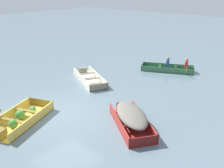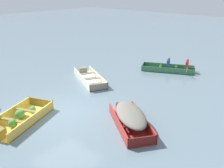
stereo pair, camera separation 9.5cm
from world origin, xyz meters
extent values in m
plane|color=slate|center=(0.00, 0.00, 0.00)|extent=(80.00, 80.00, 0.00)
cube|color=#E5BC47|center=(-0.65, -1.62, 0.02)|extent=(2.21, 3.09, 0.04)
cube|color=#E5BC47|center=(-0.08, -1.40, 0.20)|extent=(1.07, 2.65, 0.40)
cube|color=#E5BC47|center=(-1.21, -1.85, 0.20)|extent=(1.07, 2.65, 0.40)
cube|color=olive|center=(-1.15, -0.33, 0.20)|extent=(1.20, 0.51, 0.40)
cube|color=olive|center=(-0.49, -2.02, 0.30)|extent=(1.15, 0.57, 0.04)
cube|color=olive|center=(-0.80, -1.23, 0.30)|extent=(1.15, 0.57, 0.04)
sphere|color=#428438|center=(-0.41, -2.06, 0.21)|extent=(0.34, 0.34, 0.34)
sphere|color=#428438|center=(-0.82, -1.54, 0.23)|extent=(0.38, 0.38, 0.38)
sphere|color=#4C9342|center=(-0.92, -0.90, 0.18)|extent=(0.28, 0.28, 0.28)
cube|color=#AD2D28|center=(2.86, 1.02, 0.02)|extent=(2.88, 2.46, 0.04)
cube|color=#AD2D28|center=(2.57, 0.61, 0.19)|extent=(2.30, 1.64, 0.39)
cube|color=#AD2D28|center=(3.15, 1.43, 0.19)|extent=(2.30, 1.64, 0.39)
cube|color=maroon|center=(3.97, 0.23, 0.19)|extent=(0.65, 0.89, 0.39)
cube|color=maroon|center=(1.87, 1.72, 0.21)|extent=(0.57, 0.60, 0.35)
cube|color=maroon|center=(2.52, 1.26, 0.29)|extent=(0.68, 0.87, 0.04)
cube|color=maroon|center=(3.20, 0.78, 0.29)|extent=(0.68, 0.87, 0.04)
ellipsoid|color=#6B665B|center=(2.86, 1.02, 0.51)|extent=(2.44, 2.13, 0.41)
cube|color=beige|center=(-1.94, 3.43, 0.02)|extent=(3.34, 2.34, 0.04)
cube|color=beige|center=(-2.16, 3.00, 0.19)|extent=(2.91, 1.46, 0.38)
cube|color=beige|center=(-1.73, 3.87, 0.19)|extent=(2.91, 1.46, 0.38)
cube|color=gray|center=(-0.52, 2.74, 0.19)|extent=(0.50, 0.94, 0.38)
cube|color=gray|center=(-3.22, 4.06, 0.21)|extent=(0.53, 0.57, 0.34)
cube|color=gray|center=(-2.38, 3.65, 0.28)|extent=(0.55, 0.90, 0.04)
cube|color=gray|center=(-1.51, 3.22, 0.28)|extent=(0.55, 0.90, 0.04)
cube|color=#387047|center=(0.52, 7.97, 0.02)|extent=(3.35, 2.33, 0.04)
cube|color=#387047|center=(0.31, 8.39, 0.17)|extent=(2.93, 1.48, 0.34)
cube|color=#387047|center=(0.72, 7.55, 0.17)|extent=(2.93, 1.48, 0.34)
cube|color=#1E3D27|center=(-0.92, 7.26, 0.17)|extent=(0.48, 0.91, 0.34)
cube|color=#1E3D27|center=(1.81, 8.61, 0.19)|extent=(0.52, 0.56, 0.31)
cube|color=#1E3D27|center=(0.95, 8.18, 0.26)|extent=(0.54, 0.87, 0.04)
cube|color=#1E3D27|center=(0.08, 7.75, 0.26)|extent=(0.54, 0.87, 0.04)
cube|color=#2D4CA5|center=(0.52, 7.97, 0.50)|extent=(0.29, 0.33, 0.44)
sphere|color=#9E7051|center=(0.52, 7.97, 0.82)|extent=(0.18, 0.18, 0.18)
cube|color=red|center=(1.53, 8.47, 0.50)|extent=(0.29, 0.33, 0.44)
sphere|color=#9E7051|center=(1.53, 8.47, 0.82)|extent=(0.18, 0.18, 0.18)
cylinder|color=tan|center=(1.18, 9.18, 0.39)|extent=(0.32, 0.59, 0.55)
cylinder|color=tan|center=(1.89, 7.76, 0.39)|extent=(0.32, 0.59, 0.55)
camera|label=1|loc=(7.82, -5.80, 5.08)|focal=40.00mm
camera|label=2|loc=(7.89, -5.74, 5.08)|focal=40.00mm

